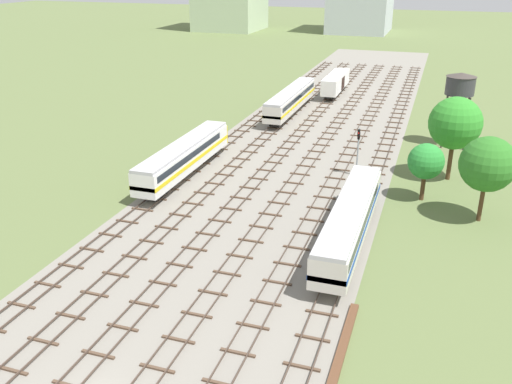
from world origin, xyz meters
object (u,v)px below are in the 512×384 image
at_px(water_tower, 460,85).
at_px(signal_post_near, 358,148).
at_px(freight_boxcar_centre_left_midfar, 336,82).
at_px(passenger_coach_left_mid, 291,99).
at_px(signal_post_nearest, 358,146).
at_px(diesel_railcar_right_nearest, 350,219).
at_px(diesel_railcar_far_left_near, 184,155).

distance_m(water_tower, signal_post_near, 19.60).
height_order(freight_boxcar_centre_left_midfar, water_tower, water_tower).
distance_m(passenger_coach_left_mid, water_tower, 27.92).
xyz_separation_m(passenger_coach_left_mid, signal_post_nearest, (14.87, -25.33, 1.04)).
height_order(freight_boxcar_centre_left_midfar, signal_post_nearest, signal_post_nearest).
xyz_separation_m(water_tower, signal_post_near, (-10.73, -15.63, -4.97)).
distance_m(water_tower, signal_post_nearest, 19.69).
relative_size(water_tower, signal_post_near, 1.86).
distance_m(diesel_railcar_right_nearest, signal_post_near, 18.12).
bearing_deg(diesel_railcar_right_nearest, signal_post_nearest, 96.81).
bearing_deg(diesel_railcar_right_nearest, diesel_railcar_far_left_near, 152.13).
relative_size(diesel_railcar_right_nearest, diesel_railcar_far_left_near, 1.00).
relative_size(diesel_railcar_right_nearest, water_tower, 2.05).
bearing_deg(freight_boxcar_centre_left_midfar, water_tower, -50.69).
relative_size(freight_boxcar_centre_left_midfar, signal_post_nearest, 2.42).
xyz_separation_m(diesel_railcar_far_left_near, passenger_coach_left_mid, (4.25, 31.89, 0.02)).
bearing_deg(water_tower, freight_boxcar_centre_left_midfar, 129.31).
bearing_deg(passenger_coach_left_mid, signal_post_nearest, -59.58).
xyz_separation_m(diesel_railcar_right_nearest, passenger_coach_left_mid, (-16.99, 43.12, 0.02)).
bearing_deg(passenger_coach_left_mid, signal_post_near, -59.40).
relative_size(passenger_coach_left_mid, signal_post_near, 4.08).
distance_m(passenger_coach_left_mid, signal_post_near, 29.22).
relative_size(diesel_railcar_right_nearest, passenger_coach_left_mid, 0.93).
relative_size(diesel_railcar_right_nearest, signal_post_nearest, 3.54).
xyz_separation_m(diesel_railcar_right_nearest, signal_post_near, (-2.12, 17.98, 0.82)).
bearing_deg(passenger_coach_left_mid, freight_boxcar_centre_left_midfar, 75.60).
distance_m(diesel_railcar_far_left_near, passenger_coach_left_mid, 32.17).
height_order(diesel_railcar_far_left_near, signal_post_near, signal_post_near).
bearing_deg(diesel_railcar_right_nearest, signal_post_near, 96.74).
relative_size(passenger_coach_left_mid, freight_boxcar_centre_left_midfar, 1.57).
height_order(diesel_railcar_far_left_near, water_tower, water_tower).
bearing_deg(diesel_railcar_far_left_near, signal_post_nearest, 18.94).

